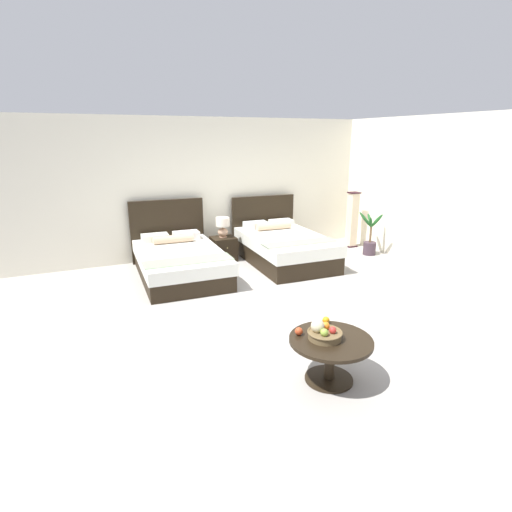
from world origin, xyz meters
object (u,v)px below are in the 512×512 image
Objects in this scene: coffee_table at (330,350)px; fruit_bowl at (324,332)px; nightstand at (224,249)px; table_lamp at (223,226)px; bed_near_window at (179,260)px; bed_near_corner at (283,247)px; floor_lamp_corner at (352,220)px; loose_apple at (299,331)px; loose_orange at (326,320)px; potted_palm at (370,241)px.

fruit_bowl is (-0.06, 0.04, 0.18)m from coffee_table.
nightstand is 1.20× the size of table_lamp.
nightstand is 0.47m from table_lamp.
bed_near_corner is at bearing -0.32° from bed_near_window.
floor_lamp_corner is (1.94, 0.43, 0.30)m from bed_near_corner.
nightstand is 5.90× the size of loose_apple.
bed_near_corner reaches higher than loose_orange.
loose_apple is 1.03× the size of loose_orange.
table_lamp is at bearing 176.68° from floor_lamp_corner.
bed_near_corner is at bearing -29.29° from nightstand.
bed_near_corner is 1.26m from table_lamp.
loose_apple is at bearing -99.02° from table_lamp.
potted_palm is at bearing 45.56° from fruit_bowl.
floor_lamp_corner reaches higher than bed_near_corner.
fruit_bowl is 0.28× the size of floor_lamp_corner.
bed_near_window reaches higher than loose_orange.
loose_orange reaches higher than coffee_table.
loose_orange is at bearing 52.81° from fruit_bowl.
table_lamp is 0.47× the size of coffee_table.
nightstand is 4.36m from fruit_bowl.
bed_near_corner is 4.04m from fruit_bowl.
loose_orange is at bearing 65.16° from coffee_table.
bed_near_corner reaches higher than coffee_table.
coffee_table is at bearing -95.39° from table_lamp.
nightstand is 4.22m from loose_apple.
coffee_table is (-0.41, -4.38, -0.36)m from table_lamp.
nightstand is 0.57× the size of coffee_table.
floor_lamp_corner is (4.00, 0.41, 0.33)m from bed_near_window.
bed_near_window is 4.04m from floor_lamp_corner.
bed_near_window is 3.84m from coffee_table.
table_lamp is 4.91× the size of loose_apple.
potted_palm reaches higher than nightstand.
loose_orange is at bearing -93.80° from nightstand.
bed_near_window is at bearing 102.32° from loose_orange.
fruit_bowl is (-0.48, -4.34, -0.18)m from table_lamp.
bed_near_corner is at bearing 69.44° from loose_orange.
bed_near_corner is at bearing 64.65° from loose_apple.
floor_lamp_corner is at bearing 50.39° from fruit_bowl.
floor_lamp_corner is at bearing -3.32° from table_lamp.
table_lamp reaches higher than coffee_table.
table_lamp is 2.98m from floor_lamp_corner.
potted_palm is at bearing -16.09° from nightstand.
loose_apple is (-1.70, -3.58, 0.19)m from bed_near_corner.
nightstand is at bearing -90.00° from table_lamp.
floor_lamp_corner reaches higher than loose_apple.
loose_orange is (0.21, 0.27, -0.03)m from fruit_bowl.
bed_near_corner reaches higher than potted_palm.
potted_palm is at bearing 46.42° from coffee_table.
floor_lamp_corner reaches higher than fruit_bowl.
loose_apple is (-0.19, 0.16, -0.02)m from fruit_bowl.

